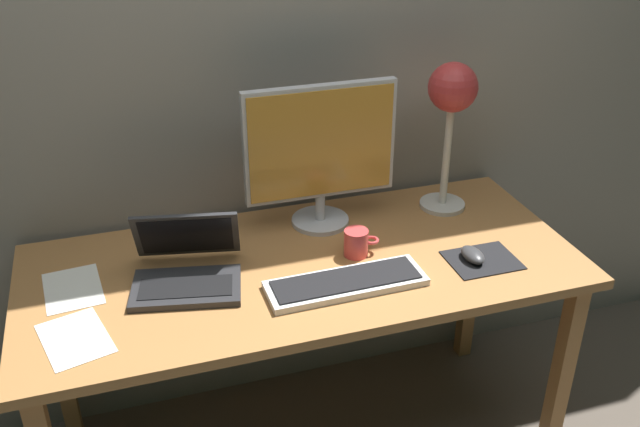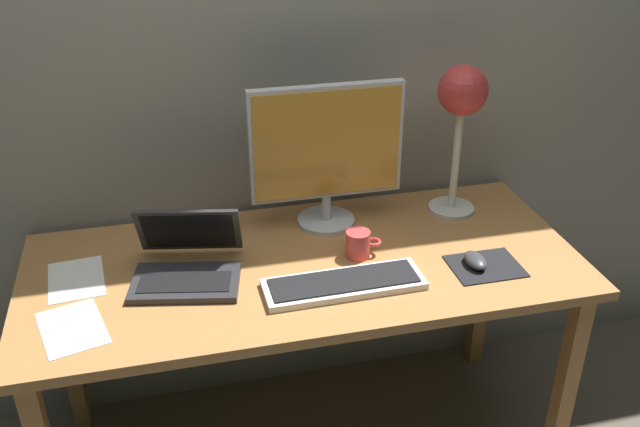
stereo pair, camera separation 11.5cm
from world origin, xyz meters
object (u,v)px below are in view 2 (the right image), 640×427
object	(u,v)px
keyboard_main	(344,284)
laptop	(187,257)
mouse	(475,260)
desk_lamp	(462,104)
coffee_mug	(359,244)
monitor	(326,150)

from	to	relation	value
keyboard_main	laptop	xyz separation A→B (m)	(-0.41, 0.17, 0.04)
keyboard_main	mouse	world-z (taller)	mouse
desk_lamp	coffee_mug	distance (m)	0.54
mouse	coffee_mug	bearing A→B (deg)	156.57
monitor	desk_lamp	xyz separation A→B (m)	(0.42, -0.02, 0.12)
desk_lamp	mouse	distance (m)	0.49
laptop	coffee_mug	distance (m)	0.49
desk_lamp	coffee_mug	size ratio (longest dim) A/B	4.57
keyboard_main	desk_lamp	size ratio (longest dim) A/B	0.91
keyboard_main	desk_lamp	distance (m)	0.68
monitor	desk_lamp	world-z (taller)	desk_lamp
monitor	coffee_mug	xyz separation A→B (m)	(0.04, -0.21, -0.21)
desk_lamp	mouse	xyz separation A→B (m)	(-0.07, -0.33, -0.35)
desk_lamp	mouse	bearing A→B (deg)	-101.51
keyboard_main	coffee_mug	world-z (taller)	coffee_mug
keyboard_main	desk_lamp	world-z (taller)	desk_lamp
monitor	mouse	size ratio (longest dim) A/B	4.90
monitor	coffee_mug	size ratio (longest dim) A/B	4.41
monitor	keyboard_main	bearing A→B (deg)	-96.45
monitor	laptop	world-z (taller)	monitor
mouse	monitor	bearing A→B (deg)	135.31
keyboard_main	mouse	xyz separation A→B (m)	(0.39, 0.01, 0.01)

